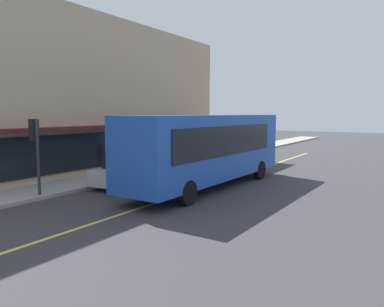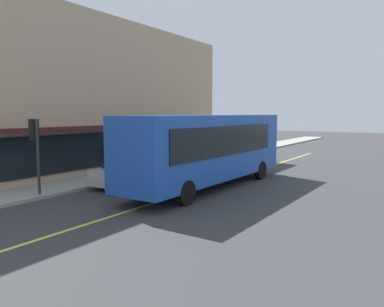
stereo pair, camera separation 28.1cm
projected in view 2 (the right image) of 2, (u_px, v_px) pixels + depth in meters
ground at (208, 186)px, 18.29m from camera, size 120.00×120.00×0.00m
sidewalk at (124, 174)px, 21.35m from camera, size 80.00×2.68×0.15m
lane_centre_stripe at (208, 186)px, 18.29m from camera, size 36.00×0.16×0.01m
storefront_building at (52, 97)px, 24.20m from camera, size 24.89×10.48×9.34m
bus at (209, 147)px, 17.76m from camera, size 11.17×2.76×3.50m
traffic_light at (35, 138)px, 15.54m from camera, size 0.30×0.52×3.20m
car_black at (244, 150)px, 28.83m from camera, size 4.35×1.97×1.52m
car_silver at (132, 171)px, 18.37m from camera, size 4.38×2.02×1.52m
pedestrian_near_storefront at (111, 154)px, 21.52m from camera, size 0.34×0.34×1.78m
pedestrian_at_corner at (212, 145)px, 29.47m from camera, size 0.34×0.34×1.55m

